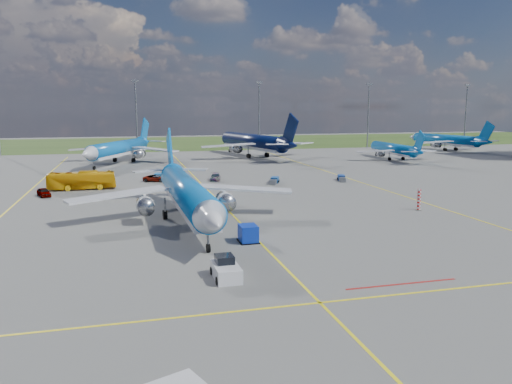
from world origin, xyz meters
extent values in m
plane|color=#585856|center=(0.00, 0.00, 0.00)|extent=(400.00, 400.00, 0.00)
cube|color=#2D4719|center=(0.00, 150.00, 0.00)|extent=(400.00, 80.00, 0.01)
cube|color=yellow|center=(0.00, 30.00, 0.01)|extent=(0.25, 160.00, 0.02)
cube|color=yellow|center=(0.00, -20.00, 0.01)|extent=(60.00, 0.25, 0.02)
cube|color=yellow|center=(-30.00, 40.00, 0.01)|extent=(0.25, 120.00, 0.02)
cube|color=yellow|center=(30.00, 40.00, 0.01)|extent=(0.25, 120.00, 0.02)
cube|color=#A5140F|center=(8.00, -18.00, 0.01)|extent=(10.00, 0.25, 0.02)
cylinder|color=slate|center=(-10.00, 110.00, 11.00)|extent=(0.50, 0.50, 22.00)
cube|color=slate|center=(-10.00, 110.00, 22.30)|extent=(2.20, 0.50, 0.80)
cylinder|color=slate|center=(30.00, 110.00, 11.00)|extent=(0.50, 0.50, 22.00)
cube|color=slate|center=(30.00, 110.00, 22.30)|extent=(2.20, 0.50, 0.80)
cylinder|color=slate|center=(70.00, 110.00, 11.00)|extent=(0.50, 0.50, 22.00)
cube|color=slate|center=(70.00, 110.00, 22.30)|extent=(2.20, 0.50, 0.80)
cylinder|color=slate|center=(110.00, 110.00, 11.00)|extent=(0.50, 0.50, 22.00)
cube|color=slate|center=(110.00, 110.00, 22.30)|extent=(2.20, 0.50, 0.80)
cylinder|color=red|center=(26.00, 8.00, 1.50)|extent=(0.50, 0.50, 3.00)
cube|color=silver|center=(-5.72, -13.00, 0.61)|extent=(2.10, 3.96, 1.22)
cube|color=black|center=(-5.73, -12.44, 1.45)|extent=(1.52, 1.70, 0.84)
cube|color=slate|center=(-5.75, -10.57, 0.52)|extent=(0.26, 2.25, 0.19)
cube|color=#0B2AA7|center=(-1.14, -2.19, 0.92)|extent=(1.84, 2.30, 1.83)
imported|color=#ECAE0D|center=(-21.31, 38.68, 1.62)|extent=(11.64, 2.90, 3.23)
imported|color=#999999|center=(-26.73, 32.93, 0.69)|extent=(2.95, 4.37, 1.38)
imported|color=#999999|center=(-8.28, 44.95, 0.65)|extent=(5.07, 3.43, 1.29)
imported|color=#999999|center=(3.32, 43.62, 0.68)|extent=(2.88, 4.98, 1.36)
cube|color=#184990|center=(13.89, 37.97, 0.52)|extent=(2.23, 2.81, 1.05)
cube|color=slate|center=(12.88, 35.70, 0.43)|extent=(1.82, 2.21, 0.86)
cube|color=#1A60A1|center=(-7.43, 48.60, 0.56)|extent=(1.95, 2.89, 1.12)
cube|color=slate|center=(-7.98, 46.00, 0.46)|extent=(1.62, 2.25, 0.92)
cube|color=navy|center=(27.59, 37.74, 0.51)|extent=(2.02, 2.71, 1.02)
cube|color=slate|center=(26.81, 35.44, 0.42)|extent=(1.66, 2.12, 0.84)
camera|label=1|loc=(-13.43, -52.78, 14.38)|focal=35.00mm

